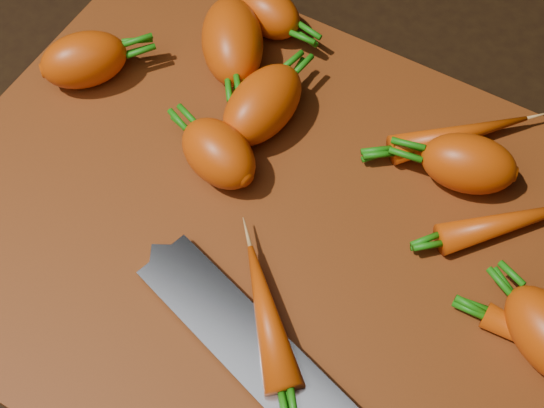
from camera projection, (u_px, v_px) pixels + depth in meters
The scene contains 12 objects.
ground at pixel (265, 237), 0.58m from camera, with size 2.00×2.00×0.01m, color black.
cutting_board at pixel (265, 230), 0.57m from camera, with size 0.50×0.40×0.01m, color #7C330D.
carrot_0 at pixel (84, 60), 0.61m from camera, with size 0.07×0.04×0.04m, color #C43F04.
carrot_1 at pixel (219, 154), 0.57m from camera, with size 0.07×0.05×0.05m, color #C43F04.
carrot_2 at pixel (232, 41), 0.62m from camera, with size 0.09×0.05×0.05m, color #C43F04.
carrot_3 at pixel (263, 105), 0.59m from camera, with size 0.08×0.05×0.05m, color #C43F04.
carrot_4 at pixel (469, 164), 0.56m from camera, with size 0.07×0.04×0.04m, color #C43F04.
carrot_5 at pixel (268, 12), 0.64m from camera, with size 0.06×0.04×0.04m, color #C43F04.
carrot_7 at pixel (512, 221), 0.55m from camera, with size 0.11×0.02×0.02m, color #C43F04.
carrot_9 at pixel (267, 315), 0.51m from camera, with size 0.11×0.03×0.03m, color #C43F04.
carrot_10 at pixel (460, 134), 0.59m from camera, with size 0.11×0.02×0.02m, color #C43F04.
knife at pixel (303, 400), 0.49m from camera, with size 0.39×0.14×0.02m.
Camera 1 is at (0.14, -0.23, 0.51)m, focal length 50.00 mm.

